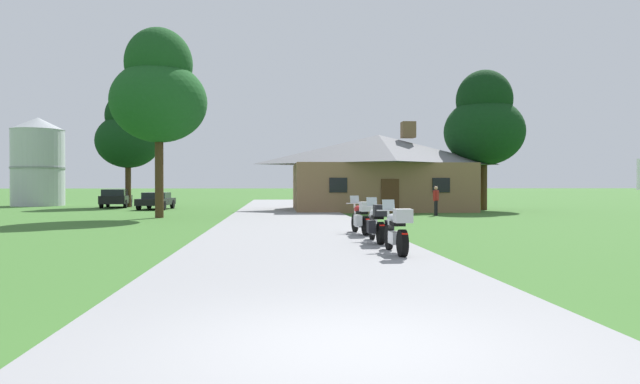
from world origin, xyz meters
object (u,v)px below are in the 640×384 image
parked_black_sedan_far_left (156,200)px  metal_silo_distant (38,162)px  motorcycle_silver_nearest_to_camera (397,231)px  tree_left_far (128,134)px  motorcycle_white_second_in_row (378,224)px  tree_left_near (159,91)px  parked_black_suv_far_left (116,197)px  tree_right_of_lodge (484,122)px  bystander_red_shirt_near_lodge (436,199)px  motorcycle_red_farthest_in_row (362,218)px

parked_black_sedan_far_left → metal_silo_distant: bearing=148.1°
motorcycle_silver_nearest_to_camera → tree_left_far: tree_left_far is taller
motorcycle_white_second_in_row → tree_left_near: size_ratio=0.21×
metal_silo_distant → parked_black_suv_far_left: size_ratio=1.53×
motorcycle_silver_nearest_to_camera → parked_black_suv_far_left: parked_black_suv_far_left is taller
motorcycle_silver_nearest_to_camera → parked_black_suv_far_left: size_ratio=0.43×
tree_left_far → tree_right_of_lodge: tree_right_of_lodge is taller
bystander_red_shirt_near_lodge → motorcycle_silver_nearest_to_camera: bearing=-162.8°
bystander_red_shirt_near_lodge → tree_left_near: tree_left_near is taller
tree_left_far → metal_silo_distant: tree_left_far is taller
tree_right_of_lodge → parked_black_suv_far_left: size_ratio=2.02×
metal_silo_distant → parked_black_sedan_far_left: size_ratio=1.71×
tree_right_of_lodge → parked_black_sedan_far_left: (-22.86, 2.60, -5.43)m
motorcycle_silver_nearest_to_camera → parked_black_suv_far_left: (-15.19, 30.62, 0.16)m
motorcycle_red_farthest_in_row → tree_left_far: size_ratio=0.23×
parked_black_suv_far_left → parked_black_sedan_far_left: bearing=-51.2°
motorcycle_white_second_in_row → bystander_red_shirt_near_lodge: bystander_red_shirt_near_lodge is taller
motorcycle_red_farthest_in_row → tree_left_far: (-14.45, 25.90, 5.12)m
tree_left_near → bystander_red_shirt_near_lodge: bearing=3.2°
bystander_red_shirt_near_lodge → tree_left_near: 16.22m
tree_left_near → parked_black_suv_far_left: bearing=113.6°
bystander_red_shirt_near_lodge → motorcycle_white_second_in_row: bearing=-165.9°
tree_right_of_lodge → parked_black_sedan_far_left: tree_right_of_lodge is taller
motorcycle_red_farthest_in_row → tree_right_of_lodge: size_ratio=0.21×
motorcycle_red_farthest_in_row → metal_silo_distant: metal_silo_distant is taller
metal_silo_distant → parked_black_suv_far_left: bearing=-28.9°
motorcycle_white_second_in_row → parked_black_suv_far_left: bearing=118.7°
tree_left_far → motorcycle_silver_nearest_to_camera: bearing=-65.2°
motorcycle_white_second_in_row → tree_left_near: bearing=123.2°
motorcycle_silver_nearest_to_camera → bystander_red_shirt_near_lodge: bearing=69.8°
motorcycle_white_second_in_row → parked_black_suv_far_left: size_ratio=0.43×
tree_right_of_lodge → motorcycle_silver_nearest_to_camera: bearing=-115.2°
tree_left_far → tree_left_near: 15.65m
bystander_red_shirt_near_lodge → tree_left_far: bearing=92.3°
parked_black_sedan_far_left → motorcycle_white_second_in_row: bearing=-62.2°
motorcycle_white_second_in_row → tree_left_far: size_ratio=0.23×
bystander_red_shirt_near_lodge → tree_left_far: size_ratio=0.19×
tree_left_near → motorcycle_red_farthest_in_row: bearing=-51.1°
motorcycle_silver_nearest_to_camera → metal_silo_distant: (-22.67, 34.74, 3.06)m
motorcycle_red_farthest_in_row → bystander_red_shirt_near_lodge: (6.08, 12.08, 0.32)m
bystander_red_shirt_near_lodge → tree_right_of_lodge: bearing=-1.9°
tree_left_far → tree_right_of_lodge: size_ratio=0.92×
motorcycle_red_farthest_in_row → parked_black_sedan_far_left: bearing=111.4°
tree_left_near → tree_right_of_lodge: (20.54, 7.70, -0.61)m
parked_black_suv_far_left → parked_black_sedan_far_left: (3.79, -3.67, -0.13)m
tree_right_of_lodge → motorcycle_white_second_in_row: bearing=-117.8°
bystander_red_shirt_near_lodge → parked_black_suv_far_left: bearing=94.6°
metal_silo_distant → tree_right_of_lodge: bearing=-16.9°
motorcycle_silver_nearest_to_camera → motorcycle_white_second_in_row: 2.61m
motorcycle_silver_nearest_to_camera → parked_black_sedan_far_left: (-11.40, 26.95, 0.02)m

